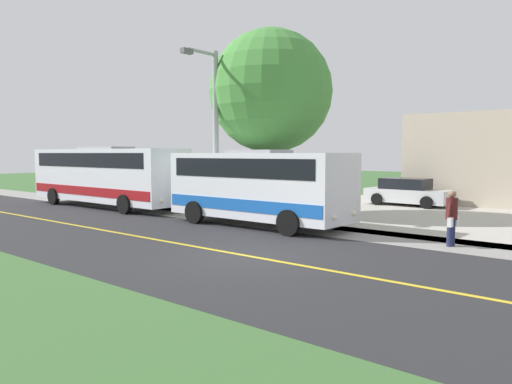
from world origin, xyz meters
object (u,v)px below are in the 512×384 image
(tree_curbside, at_px, (271,92))
(pedestrian_with_bags, at_px, (452,216))
(transit_bus_rear, at_px, (106,174))
(street_light_pole, at_px, (213,126))
(parked_car_near, at_px, (408,193))
(shuttle_bus_front, at_px, (259,184))

(tree_curbside, bearing_deg, pedestrian_with_bags, 74.60)
(pedestrian_with_bags, bearing_deg, transit_bus_rear, -88.30)
(street_light_pole, relative_size, tree_curbside, 0.85)
(street_light_pole, bearing_deg, parked_car_near, 157.09)
(transit_bus_rear, xyz_separation_m, tree_curbside, (-2.92, 8.52, 3.82))
(shuttle_bus_front, xyz_separation_m, transit_bus_rear, (0.03, -10.18, 0.11))
(shuttle_bus_front, xyz_separation_m, tree_curbside, (-2.89, -1.66, 3.92))
(transit_bus_rear, relative_size, parked_car_near, 2.36)
(shuttle_bus_front, relative_size, transit_bus_rear, 0.72)
(parked_car_near, bearing_deg, shuttle_bus_front, -8.55)
(street_light_pole, bearing_deg, tree_curbside, 156.68)
(pedestrian_with_bags, relative_size, tree_curbside, 0.20)
(parked_car_near, bearing_deg, street_light_pole, -22.91)
(pedestrian_with_bags, distance_m, street_light_pole, 10.30)
(transit_bus_rear, bearing_deg, tree_curbside, 108.92)
(pedestrian_with_bags, bearing_deg, street_light_pole, -89.25)
(shuttle_bus_front, distance_m, street_light_pole, 3.62)
(pedestrian_with_bags, height_order, street_light_pole, street_light_pole)
(pedestrian_with_bags, height_order, tree_curbside, tree_curbside)
(transit_bus_rear, bearing_deg, pedestrian_with_bags, 91.70)
(pedestrian_with_bags, xyz_separation_m, street_light_pole, (0.13, -9.84, 3.03))
(street_light_pole, bearing_deg, transit_bus_rear, -87.05)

